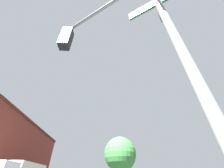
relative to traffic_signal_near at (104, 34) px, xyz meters
The scene contains 2 objects.
traffic_signal_near is the anchor object (origin of this frame).
street_tree 14.43m from the traffic_signal_near, ahead, with size 3.45×3.45×5.85m.
Camera 1 is at (-7.64, -6.25, 1.70)m, focal length 20.84 mm.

